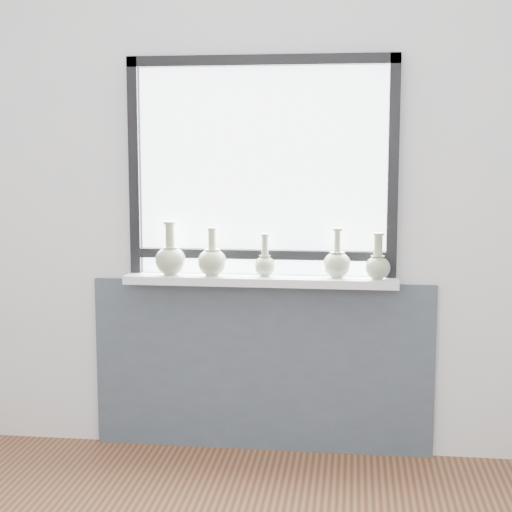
# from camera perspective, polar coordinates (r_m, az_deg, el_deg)

# --- Properties ---
(back_wall) EXTENTS (3.60, 0.02, 2.60)m
(back_wall) POSITION_cam_1_polar(r_m,az_deg,el_deg) (3.84, 0.49, 4.66)
(back_wall) COLOR silver
(back_wall) RESTS_ON ground
(apron_panel) EXTENTS (1.70, 0.03, 0.86)m
(apron_panel) POSITION_cam_1_polar(r_m,az_deg,el_deg) (3.96, 0.42, -8.05)
(apron_panel) COLOR #414D55
(apron_panel) RESTS_ON ground
(windowsill) EXTENTS (1.32, 0.18, 0.04)m
(windowsill) POSITION_cam_1_polar(r_m,az_deg,el_deg) (3.79, 0.30, -1.77)
(windowsill) COLOR silver
(windowsill) RESTS_ON apron_panel
(window) EXTENTS (1.30, 0.06, 1.05)m
(window) POSITION_cam_1_polar(r_m,az_deg,el_deg) (3.80, 0.42, 6.76)
(window) COLOR black
(window) RESTS_ON windowsill
(vase_a) EXTENTS (0.15, 0.15, 0.26)m
(vase_a) POSITION_cam_1_polar(r_m,az_deg,el_deg) (3.84, -6.25, -0.13)
(vase_a) COLOR #9AA681
(vase_a) RESTS_ON windowsill
(vase_b) EXTENTS (0.14, 0.14, 0.23)m
(vase_b) POSITION_cam_1_polar(r_m,az_deg,el_deg) (3.79, -3.21, -0.32)
(vase_b) COLOR #9AA681
(vase_b) RESTS_ON windowsill
(vase_c) EXTENTS (0.11, 0.11, 0.21)m
(vase_c) POSITION_cam_1_polar(r_m,az_deg,el_deg) (3.78, 0.65, -0.54)
(vase_c) COLOR #9AA681
(vase_c) RESTS_ON windowsill
(vase_d) EXTENTS (0.14, 0.14, 0.24)m
(vase_d) POSITION_cam_1_polar(r_m,az_deg,el_deg) (3.75, 5.91, -0.48)
(vase_d) COLOR #9AA681
(vase_d) RESTS_ON windowsill
(vase_e) EXTENTS (0.12, 0.12, 0.22)m
(vase_e) POSITION_cam_1_polar(r_m,az_deg,el_deg) (3.73, 8.84, -0.62)
(vase_e) COLOR #9AA681
(vase_e) RESTS_ON windowsill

